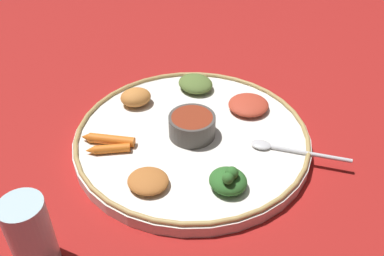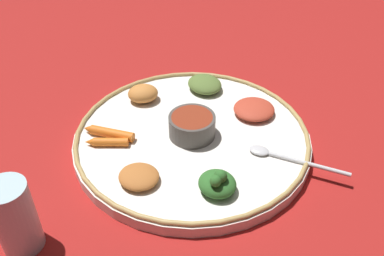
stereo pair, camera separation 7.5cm
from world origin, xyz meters
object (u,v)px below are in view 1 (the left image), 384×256
object	(u,v)px
spoon	(284,149)
drinking_glass	(32,238)
carrot_outer	(108,149)
greens_pile	(228,180)
center_bowl	(192,125)
carrot_near_spoon	(108,140)

from	to	relation	value
spoon	drinking_glass	distance (m)	0.41
spoon	carrot_outer	world-z (taller)	carrot_outer
greens_pile	carrot_outer	distance (m)	0.21
carrot_outer	drinking_glass	distance (m)	0.21
center_bowl	carrot_outer	world-z (taller)	center_bowl
carrot_near_spoon	drinking_glass	xyz separation A→B (m)	(-0.09, -0.21, 0.02)
greens_pile	carrot_outer	bearing A→B (deg)	149.82
drinking_glass	spoon	bearing A→B (deg)	21.93
spoon	drinking_glass	bearing A→B (deg)	-158.07
center_bowl	drinking_glass	xyz separation A→B (m)	(-0.23, -0.22, 0.01)
greens_pile	drinking_glass	xyz separation A→B (m)	(-0.27, -0.08, 0.01)
center_bowl	carrot_outer	distance (m)	0.15
center_bowl	spoon	world-z (taller)	center_bowl
greens_pile	spoon	bearing A→B (deg)	33.41
center_bowl	carrot_near_spoon	xyz separation A→B (m)	(-0.15, -0.01, -0.01)
center_bowl	drinking_glass	size ratio (longest dim) A/B	0.73
carrot_near_spoon	drinking_glass	world-z (taller)	drinking_glass
spoon	greens_pile	xyz separation A→B (m)	(-0.11, -0.07, 0.01)
spoon	carrot_near_spoon	world-z (taller)	carrot_near_spoon
greens_pile	carrot_outer	world-z (taller)	greens_pile
spoon	greens_pile	size ratio (longest dim) A/B	1.96
greens_pile	carrot_near_spoon	xyz separation A→B (m)	(-0.18, 0.13, -0.01)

